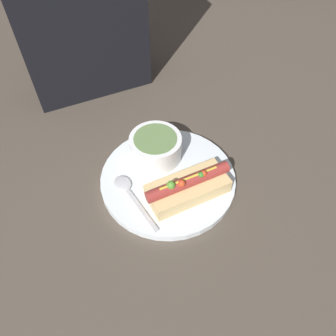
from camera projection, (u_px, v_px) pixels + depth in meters
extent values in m
plane|color=#4C4238|center=(168.00, 181.00, 0.70)|extent=(4.00, 4.00, 0.00)
cylinder|color=white|center=(168.00, 179.00, 0.70)|extent=(0.29, 0.29, 0.02)
cube|color=#E5C17F|center=(188.00, 188.00, 0.65)|extent=(0.16, 0.07, 0.03)
cylinder|color=#9E332D|center=(188.00, 182.00, 0.63)|extent=(0.18, 0.03, 0.02)
sphere|color=#387A28|center=(201.00, 175.00, 0.63)|extent=(0.01, 0.01, 0.01)
sphere|color=#C63F1E|center=(180.00, 184.00, 0.62)|extent=(0.01, 0.01, 0.01)
sphere|color=#518C2D|center=(171.00, 185.00, 0.61)|extent=(0.02, 0.02, 0.02)
sphere|color=#C63F1E|center=(204.00, 173.00, 0.63)|extent=(0.01, 0.01, 0.01)
cylinder|color=gold|center=(189.00, 178.00, 0.63)|extent=(0.12, 0.01, 0.01)
cylinder|color=white|center=(156.00, 148.00, 0.71)|extent=(0.11, 0.11, 0.06)
cylinder|color=#66844C|center=(156.00, 140.00, 0.69)|extent=(0.09, 0.09, 0.01)
cube|color=#B7B7BC|center=(142.00, 210.00, 0.64)|extent=(0.03, 0.11, 0.00)
ellipsoid|color=#B7B7BC|center=(123.00, 183.00, 0.67)|extent=(0.04, 0.05, 0.01)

